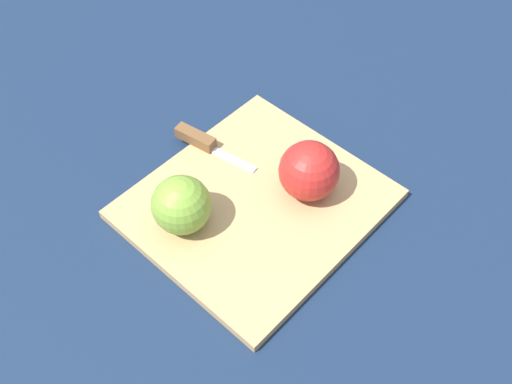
{
  "coord_description": "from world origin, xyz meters",
  "views": [
    {
      "loc": [
        -0.43,
        -0.29,
        0.68
      ],
      "look_at": [
        0.0,
        0.0,
        0.03
      ],
      "focal_mm": 42.0,
      "sensor_mm": 36.0,
      "label": 1
    }
  ],
  "objects": [
    {
      "name": "ground_plane",
      "position": [
        0.0,
        0.0,
        0.0
      ],
      "size": [
        4.0,
        4.0,
        0.0
      ],
      "primitive_type": "plane",
      "color": "#14233D"
    },
    {
      "name": "cutting_board",
      "position": [
        0.0,
        0.0,
        0.01
      ],
      "size": [
        0.37,
        0.35,
        0.01
      ],
      "color": "tan",
      "rests_on": "ground_plane"
    },
    {
      "name": "apple_half_left",
      "position": [
        -0.09,
        0.06,
        0.05
      ],
      "size": [
        0.08,
        0.08,
        0.08
      ],
      "rotation": [
        0.0,
        0.0,
        5.21
      ],
      "color": "olive",
      "rests_on": "cutting_board"
    },
    {
      "name": "apple_half_right",
      "position": [
        0.06,
        -0.05,
        0.06
      ],
      "size": [
        0.09,
        0.09,
        0.09
      ],
      "rotation": [
        0.0,
        0.0,
        6.07
      ],
      "color": "red",
      "rests_on": "cutting_board"
    },
    {
      "name": "knife",
      "position": [
        0.04,
        0.13,
        0.02
      ],
      "size": [
        0.02,
        0.14,
        0.02
      ],
      "rotation": [
        0.0,
        0.0,
        -1.56
      ],
      "color": "silver",
      "rests_on": "cutting_board"
    }
  ]
}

